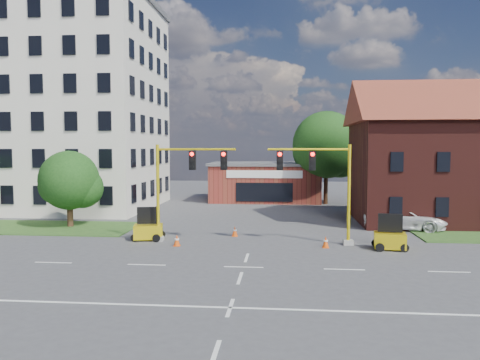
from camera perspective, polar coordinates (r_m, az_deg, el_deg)
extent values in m
plane|color=#454547|center=(23.94, 0.44, -10.57)|extent=(120.00, 120.00, 0.00)
cube|color=silver|center=(50.30, -20.86, 8.28)|extent=(18.00, 15.00, 20.00)
cube|color=#515153|center=(52.14, -21.16, 19.63)|extent=(18.40, 15.40, 0.60)
cube|color=maroon|center=(53.28, 3.15, -0.34)|extent=(12.00, 8.00, 4.00)
cube|color=#515153|center=(53.16, 3.16, 1.98)|extent=(12.40, 8.40, 0.30)
cube|color=white|center=(49.16, 2.98, 0.70)|extent=(8.00, 0.10, 0.80)
cube|color=black|center=(49.30, 2.97, -1.50)|extent=(6.00, 0.10, 2.00)
cylinder|color=#3C2916|center=(50.44, 10.42, -0.37)|extent=(0.44, 0.44, 4.47)
sphere|color=#194114|center=(50.30, 10.48, 4.24)|extent=(7.11, 7.11, 7.11)
sphere|color=#194114|center=(50.75, 12.04, 3.07)|extent=(4.97, 4.97, 4.97)
cylinder|color=#3C2916|center=(37.48, -20.01, -3.53)|extent=(0.44, 0.44, 2.53)
sphere|color=#194114|center=(37.26, -20.09, -0.03)|extent=(4.43, 4.43, 4.43)
sphere|color=#194114|center=(37.20, -18.64, -0.88)|extent=(3.10, 3.10, 3.10)
cube|color=gray|center=(30.72, -9.91, -7.08)|extent=(0.60, 0.60, 0.30)
cylinder|color=yellow|center=(30.29, -9.98, -1.59)|extent=(0.20, 0.20, 6.20)
cylinder|color=yellow|center=(29.59, -5.36, 3.75)|extent=(5.00, 0.14, 0.14)
cube|color=black|center=(29.65, -5.82, 2.39)|extent=(0.40, 0.32, 1.20)
cube|color=black|center=(29.33, -1.98, 2.39)|extent=(0.40, 0.32, 1.20)
sphere|color=#FF0C07|center=(29.47, -5.90, 3.16)|extent=(0.24, 0.24, 0.24)
cube|color=gray|center=(29.95, 13.04, -7.41)|extent=(0.60, 0.60, 0.30)
cylinder|color=yellow|center=(29.51, 13.14, -1.79)|extent=(0.20, 0.20, 6.20)
cylinder|color=yellow|center=(29.13, 8.34, 3.72)|extent=(5.00, 0.14, 0.14)
cube|color=black|center=(29.16, 8.81, 2.34)|extent=(0.40, 0.32, 1.20)
cube|color=black|center=(29.10, 4.88, 2.37)|extent=(0.40, 0.32, 1.20)
sphere|color=#FF0C07|center=(28.97, 8.84, 3.12)|extent=(0.24, 0.24, 0.24)
cube|color=yellow|center=(31.15, -11.11, -6.18)|extent=(2.03, 1.57, 0.91)
cube|color=black|center=(30.98, -11.14, -4.25)|extent=(1.41, 0.42, 1.11)
cube|color=yellow|center=(29.12, 17.80, -7.03)|extent=(1.94, 1.44, 0.89)
cube|color=black|center=(28.94, 17.85, -5.01)|extent=(1.39, 0.32, 1.09)
cube|color=#E64D0C|center=(29.11, -7.70, -7.93)|extent=(0.38, 0.38, 0.04)
cone|color=#E64D0C|center=(29.04, -7.71, -7.30)|extent=(0.40, 0.40, 0.70)
cylinder|color=white|center=(29.03, -7.71, -7.16)|extent=(0.27, 0.27, 0.09)
cube|color=#E64D0C|center=(31.92, -0.64, -6.84)|extent=(0.38, 0.38, 0.04)
cone|color=#E64D0C|center=(31.86, -0.64, -6.26)|extent=(0.40, 0.40, 0.70)
cylinder|color=white|center=(31.84, -0.64, -6.13)|extent=(0.27, 0.27, 0.09)
cube|color=#E64D0C|center=(28.84, 10.39, -8.08)|extent=(0.38, 0.38, 0.04)
cone|color=#E64D0C|center=(28.77, 10.40, -7.43)|extent=(0.40, 0.40, 0.70)
cylinder|color=white|center=(28.76, 10.40, -7.30)|extent=(0.27, 0.27, 0.09)
cube|color=#E64D0C|center=(29.86, 17.00, -7.77)|extent=(0.38, 0.38, 0.04)
cone|color=#E64D0C|center=(29.80, 17.02, -7.15)|extent=(0.40, 0.40, 0.70)
cylinder|color=white|center=(29.78, 17.02, -7.02)|extent=(0.27, 0.27, 0.09)
imported|color=white|center=(36.47, 19.45, -4.45)|extent=(6.30, 4.11, 1.61)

